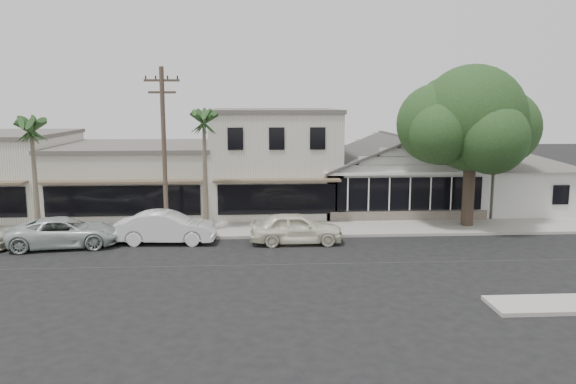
{
  "coord_description": "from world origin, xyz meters",
  "views": [
    {
      "loc": [
        -4.35,
        -24.28,
        7.23
      ],
      "look_at": [
        -2.49,
        6.0,
        2.33
      ],
      "focal_mm": 35.0,
      "sensor_mm": 36.0,
      "label": 1
    }
  ],
  "objects": [
    {
      "name": "sidewalk_north",
      "position": [
        -8.0,
        6.75,
        0.07
      ],
      "size": [
        90.0,
        3.5,
        0.15
      ],
      "primitive_type": "cube",
      "color": "#9E9991",
      "rests_on": "ground"
    },
    {
      "name": "shade_tree",
      "position": [
        7.89,
        7.11,
        6.13
      ],
      "size": [
        8.39,
        7.59,
        9.31
      ],
      "rotation": [
        0.0,
        0.0,
        0.39
      ],
      "color": "#4A392D",
      "rests_on": "ground"
    },
    {
      "name": "corner_shop",
      "position": [
        5.0,
        12.47,
        2.62
      ],
      "size": [
        10.4,
        8.6,
        5.1
      ],
      "color": "beige",
      "rests_on": "ground"
    },
    {
      "name": "ground",
      "position": [
        0.0,
        0.0,
        0.0
      ],
      "size": [
        140.0,
        140.0,
        0.0
      ],
      "primitive_type": "plane",
      "color": "black",
      "rests_on": "ground"
    },
    {
      "name": "row_building_near",
      "position": [
        -3.0,
        13.5,
        3.25
      ],
      "size": [
        8.0,
        10.0,
        6.5
      ],
      "primitive_type": "cube",
      "color": "silver",
      "rests_on": "ground"
    },
    {
      "name": "palm_mid",
      "position": [
        -15.86,
        5.71,
        5.84
      ],
      "size": [
        2.93,
        2.93,
        6.85
      ],
      "color": "#726651",
      "rests_on": "ground"
    },
    {
      "name": "side_cottage",
      "position": [
        13.2,
        11.5,
        1.5
      ],
      "size": [
        6.0,
        6.0,
        3.0
      ],
      "primitive_type": "cube",
      "color": "beige",
      "rests_on": "ground"
    },
    {
      "name": "car_2",
      "position": [
        -13.86,
        3.82,
        0.74
      ],
      "size": [
        5.64,
        3.17,
        1.49
      ],
      "primitive_type": "imported",
      "rotation": [
        0.0,
        0.0,
        1.7
      ],
      "color": "#B1BFB8",
      "rests_on": "ground"
    },
    {
      "name": "palm_east",
      "position": [
        -7.02,
        6.4,
        6.13
      ],
      "size": [
        2.32,
        2.32,
        7.14
      ],
      "color": "#726651",
      "rests_on": "ground"
    },
    {
      "name": "row_building_midnear",
      "position": [
        -12.0,
        13.5,
        2.1
      ],
      "size": [
        10.0,
        10.0,
        4.2
      ],
      "primitive_type": "cube",
      "color": "beige",
      "rests_on": "ground"
    },
    {
      "name": "utility_pole",
      "position": [
        -9.0,
        5.2,
        4.79
      ],
      "size": [
        1.8,
        0.24,
        9.0
      ],
      "color": "brown",
      "rests_on": "ground"
    },
    {
      "name": "car_1",
      "position": [
        -8.86,
        4.3,
        0.82
      ],
      "size": [
        5.09,
        2.02,
        1.65
      ],
      "primitive_type": "imported",
      "rotation": [
        0.0,
        0.0,
        1.52
      ],
      "color": "white",
      "rests_on": "ground"
    },
    {
      "name": "car_0",
      "position": [
        -2.2,
        3.8,
        0.81
      ],
      "size": [
        4.76,
        1.94,
        1.62
      ],
      "primitive_type": "imported",
      "rotation": [
        0.0,
        0.0,
        1.58
      ],
      "color": "white",
      "rests_on": "ground"
    }
  ]
}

